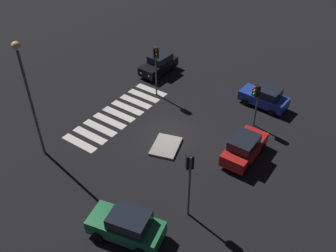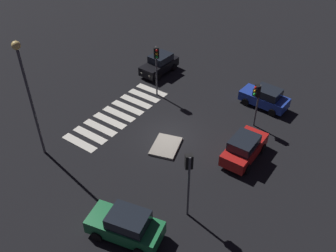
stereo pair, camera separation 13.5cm
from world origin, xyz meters
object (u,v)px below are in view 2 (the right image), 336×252
at_px(car_red, 244,148).
at_px(street_lamp, 26,84).
at_px(traffic_light_north, 189,171).
at_px(traffic_light_west, 257,96).
at_px(car_blue, 265,98).
at_px(traffic_light_south, 156,60).
at_px(car_black, 160,64).
at_px(traffic_island, 166,146).
at_px(car_green, 126,225).

xyz_separation_m(car_red, street_lamp, (7.99, -12.33, 5.02)).
bearing_deg(traffic_light_north, traffic_light_west, -41.32).
bearing_deg(street_lamp, car_red, 122.94).
relative_size(car_blue, traffic_light_west, 1.11).
bearing_deg(traffic_light_south, car_black, 168.35).
bearing_deg(car_blue, traffic_light_west, 100.40).
relative_size(traffic_island, car_green, 0.64).
distance_m(car_black, traffic_light_south, 4.98).
bearing_deg(car_black, traffic_light_north, 44.65).
relative_size(car_green, car_red, 1.08).
distance_m(traffic_island, traffic_light_north, 7.27).
bearing_deg(car_black, street_lamp, 3.06).
distance_m(car_black, traffic_light_west, 11.76).
relative_size(car_blue, car_red, 0.97).
bearing_deg(street_lamp, traffic_light_south, 168.45).
distance_m(car_green, traffic_light_south, 15.41).
distance_m(car_green, street_lamp, 11.20).
bearing_deg(car_red, car_green, 165.77).
bearing_deg(traffic_light_south, traffic_island, -3.06).
height_order(car_blue, traffic_light_south, traffic_light_south).
bearing_deg(street_lamp, traffic_island, 128.69).
bearing_deg(traffic_light_south, traffic_light_west, 50.45).
xyz_separation_m(traffic_light_west, traffic_light_north, (10.51, 0.50, 0.72)).
distance_m(car_black, street_lamp, 15.41).
distance_m(car_green, traffic_light_west, 14.21).
bearing_deg(traffic_island, car_green, 19.29).
height_order(traffic_light_south, street_lamp, street_lamp).
relative_size(car_black, car_red, 0.98).
height_order(car_black, street_lamp, street_lamp).
height_order(car_black, car_blue, car_black).
relative_size(traffic_island, traffic_light_south, 0.63).
xyz_separation_m(car_green, traffic_light_north, (-3.49, 1.95, 2.67)).
height_order(car_red, traffic_light_north, traffic_light_north).
bearing_deg(car_black, traffic_light_south, 36.04).
height_order(traffic_island, traffic_light_south, traffic_light_south).
bearing_deg(traffic_island, traffic_light_north, 47.39).
height_order(traffic_island, traffic_light_west, traffic_light_west).
bearing_deg(traffic_light_north, traffic_island, 3.34).
height_order(car_red, street_lamp, street_lamp).
bearing_deg(street_lamp, traffic_light_north, 96.58).
xyz_separation_m(car_red, traffic_light_west, (-3.88, -1.10, 1.97)).
distance_m(traffic_light_west, traffic_light_north, 10.55).
height_order(traffic_island, traffic_light_north, traffic_light_north).
bearing_deg(traffic_island, car_black, -141.46).
bearing_deg(car_black, car_blue, 95.34).
height_order(traffic_light_west, traffic_light_south, traffic_light_south).
relative_size(car_blue, street_lamp, 0.47).
distance_m(traffic_island, car_green, 8.30).
xyz_separation_m(car_blue, traffic_light_west, (3.15, 0.38, 2.02)).
xyz_separation_m(car_black, car_red, (6.57, 12.36, 0.03)).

